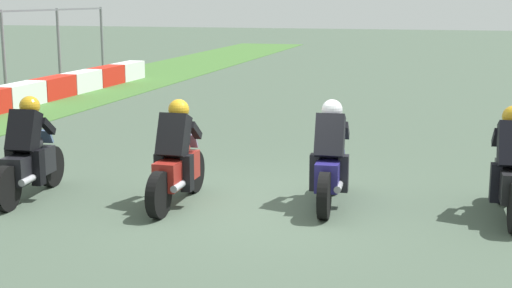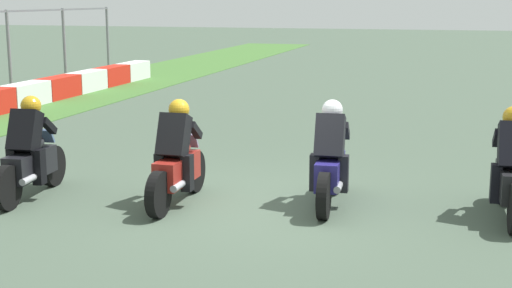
# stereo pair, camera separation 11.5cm
# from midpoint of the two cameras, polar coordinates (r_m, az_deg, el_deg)

# --- Properties ---
(ground_plane) EXTENTS (120.00, 120.00, 0.00)m
(ground_plane) POSITION_cam_midpoint_polar(r_m,az_deg,el_deg) (10.59, 0.21, -4.78)
(ground_plane) COLOR #425243
(rider_lane_a) EXTENTS (2.04, 0.55, 1.51)m
(rider_lane_a) POSITION_cam_midpoint_polar(r_m,az_deg,el_deg) (10.44, 19.44, -2.13)
(rider_lane_a) COLOR black
(rider_lane_a) RESTS_ON ground_plane
(rider_lane_b) EXTENTS (2.04, 0.55, 1.51)m
(rider_lane_b) POSITION_cam_midpoint_polar(r_m,az_deg,el_deg) (10.52, 6.08, -1.44)
(rider_lane_b) COLOR black
(rider_lane_b) RESTS_ON ground_plane
(rider_lane_c) EXTENTS (2.04, 0.54, 1.51)m
(rider_lane_c) POSITION_cam_midpoint_polar(r_m,az_deg,el_deg) (10.58, -5.82, -1.37)
(rider_lane_c) COLOR black
(rider_lane_c) RESTS_ON ground_plane
(rider_lane_d) EXTENTS (2.04, 0.55, 1.51)m
(rider_lane_d) POSITION_cam_midpoint_polar(r_m,az_deg,el_deg) (11.36, -16.80, -0.92)
(rider_lane_d) COLOR black
(rider_lane_d) RESTS_ON ground_plane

